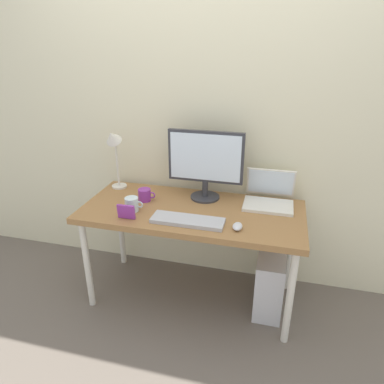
% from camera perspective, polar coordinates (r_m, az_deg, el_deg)
% --- Properties ---
extents(ground_plane, '(6.00, 6.00, 0.00)m').
position_cam_1_polar(ground_plane, '(2.65, 0.00, -16.48)').
color(ground_plane, '#665B51').
extents(back_wall, '(4.40, 0.04, 2.60)m').
position_cam_1_polar(back_wall, '(2.43, 2.31, 13.98)').
color(back_wall, beige).
rests_on(back_wall, ground_plane).
extents(desk, '(1.43, 0.64, 0.70)m').
position_cam_1_polar(desk, '(2.29, 0.00, -4.19)').
color(desk, olive).
rests_on(desk, ground_plane).
extents(monitor, '(0.51, 0.20, 0.47)m').
position_cam_1_polar(monitor, '(2.32, 2.22, 5.03)').
color(monitor, '#333338').
rests_on(monitor, desk).
extents(laptop, '(0.32, 0.29, 0.22)m').
position_cam_1_polar(laptop, '(2.37, 12.50, -0.58)').
color(laptop, silver).
rests_on(laptop, desk).
extents(desk_lamp, '(0.11, 0.16, 0.46)m').
position_cam_1_polar(desk_lamp, '(2.52, -12.68, 7.34)').
color(desk_lamp, silver).
rests_on(desk_lamp, desk).
extents(keyboard, '(0.44, 0.14, 0.02)m').
position_cam_1_polar(keyboard, '(2.10, -0.71, -4.68)').
color(keyboard, '#B2B2B7').
rests_on(keyboard, desk).
extents(mouse, '(0.06, 0.09, 0.03)m').
position_cam_1_polar(mouse, '(2.04, 7.44, -5.60)').
color(mouse, silver).
rests_on(mouse, desk).
extents(coffee_mug, '(0.12, 0.09, 0.08)m').
position_cam_1_polar(coffee_mug, '(2.38, -7.73, -0.47)').
color(coffee_mug, purple).
rests_on(coffee_mug, desk).
extents(glass_cup, '(0.12, 0.09, 0.09)m').
position_cam_1_polar(glass_cup, '(2.25, -9.79, -2.00)').
color(glass_cup, silver).
rests_on(glass_cup, desk).
extents(photo_frame, '(0.11, 0.02, 0.09)m').
position_cam_1_polar(photo_frame, '(2.16, -10.72, -3.19)').
color(photo_frame, purple).
rests_on(photo_frame, desk).
extents(computer_tower, '(0.18, 0.36, 0.42)m').
position_cam_1_polar(computer_tower, '(2.48, 12.55, -14.15)').
color(computer_tower, silver).
rests_on(computer_tower, ground_plane).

